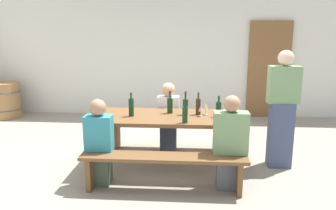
{
  "coord_description": "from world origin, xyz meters",
  "views": [
    {
      "loc": [
        0.32,
        -4.49,
        1.91
      ],
      "look_at": [
        0.0,
        0.0,
        0.9
      ],
      "focal_mm": 36.01,
      "sensor_mm": 36.0,
      "label": 1
    }
  ],
  "objects_px": {
    "seated_guest_near_1": "(230,145)",
    "standing_host": "(282,112)",
    "bench_near": "(164,163)",
    "wine_glass_3": "(201,109)",
    "wine_glass_0": "(228,106)",
    "wine_glass_1": "(98,108)",
    "wine_bottle_0": "(219,109)",
    "wine_bottle_3": "(185,114)",
    "wine_glass_4": "(225,102)",
    "wine_bottle_2": "(170,105)",
    "wine_barrel": "(5,100)",
    "wine_bottle_5": "(131,107)",
    "seated_guest_far_0": "(168,119)",
    "tasting_table": "(168,121)",
    "wine_bottle_1": "(198,106)",
    "wine_bottle_4": "(185,106)",
    "wooden_door": "(269,70)",
    "wine_glass_2": "(206,106)",
    "seated_guest_near_0": "(99,144)"
  },
  "relations": [
    {
      "from": "bench_near",
      "to": "wine_bottle_5",
      "type": "relative_size",
      "value": 6.12
    },
    {
      "from": "wine_bottle_0",
      "to": "seated_guest_near_0",
      "type": "bearing_deg",
      "value": -158.59
    },
    {
      "from": "wine_bottle_0",
      "to": "wine_bottle_5",
      "type": "distance_m",
      "value": 1.19
    },
    {
      "from": "wooden_door",
      "to": "wine_bottle_1",
      "type": "bearing_deg",
      "value": -118.61
    },
    {
      "from": "wine_bottle_4",
      "to": "seated_guest_far_0",
      "type": "bearing_deg",
      "value": 117.43
    },
    {
      "from": "seated_guest_near_0",
      "to": "wine_bottle_3",
      "type": "bearing_deg",
      "value": -76.93
    },
    {
      "from": "wine_bottle_5",
      "to": "wine_barrel",
      "type": "distance_m",
      "value": 4.22
    },
    {
      "from": "tasting_table",
      "to": "wine_bottle_0",
      "type": "xyz_separation_m",
      "value": [
        0.69,
        -0.01,
        0.18
      ]
    },
    {
      "from": "wine_glass_1",
      "to": "wine_glass_4",
      "type": "height_order",
      "value": "wine_glass_4"
    },
    {
      "from": "wine_glass_3",
      "to": "wine_glass_2",
      "type": "bearing_deg",
      "value": 52.44
    },
    {
      "from": "wine_bottle_0",
      "to": "wine_bottle_2",
      "type": "bearing_deg",
      "value": 166.93
    },
    {
      "from": "wine_glass_0",
      "to": "wine_bottle_1",
      "type": "bearing_deg",
      "value": 179.98
    },
    {
      "from": "wooden_door",
      "to": "wine_glass_4",
      "type": "xyz_separation_m",
      "value": [
        -1.18,
        -2.62,
        -0.17
      ]
    },
    {
      "from": "bench_near",
      "to": "standing_host",
      "type": "height_order",
      "value": "standing_host"
    },
    {
      "from": "seated_guest_far_0",
      "to": "wine_bottle_5",
      "type": "bearing_deg",
      "value": -35.09
    },
    {
      "from": "wine_glass_4",
      "to": "wine_glass_0",
      "type": "bearing_deg",
      "value": -86.72
    },
    {
      "from": "wine_bottle_1",
      "to": "wine_bottle_4",
      "type": "relative_size",
      "value": 0.95
    },
    {
      "from": "wine_glass_0",
      "to": "wine_glass_1",
      "type": "bearing_deg",
      "value": -174.06
    },
    {
      "from": "wine_bottle_5",
      "to": "wine_glass_1",
      "type": "relative_size",
      "value": 1.95
    },
    {
      "from": "wine_glass_1",
      "to": "seated_guest_far_0",
      "type": "height_order",
      "value": "seated_guest_far_0"
    },
    {
      "from": "wooden_door",
      "to": "bench_near",
      "type": "xyz_separation_m",
      "value": [
        -2.0,
        -3.73,
        -0.69
      ]
    },
    {
      "from": "standing_host",
      "to": "bench_near",
      "type": "bearing_deg",
      "value": 29.58
    },
    {
      "from": "wine_bottle_3",
      "to": "seated_guest_far_0",
      "type": "xyz_separation_m",
      "value": [
        -0.28,
        0.95,
        -0.32
      ]
    },
    {
      "from": "wine_glass_3",
      "to": "wine_barrel",
      "type": "relative_size",
      "value": 0.2
    },
    {
      "from": "wine_bottle_2",
      "to": "wine_glass_2",
      "type": "height_order",
      "value": "wine_bottle_2"
    },
    {
      "from": "wine_bottle_2",
      "to": "wine_barrel",
      "type": "xyz_separation_m",
      "value": [
        -3.82,
        2.37,
        -0.48
      ]
    },
    {
      "from": "wine_bottle_4",
      "to": "wine_glass_3",
      "type": "distance_m",
      "value": 0.23
    },
    {
      "from": "wine_glass_1",
      "to": "bench_near",
      "type": "bearing_deg",
      "value": -34.35
    },
    {
      "from": "seated_guest_near_0",
      "to": "wine_bottle_0",
      "type": "bearing_deg",
      "value": -68.59
    },
    {
      "from": "wine_bottle_1",
      "to": "wine_bottle_3",
      "type": "relative_size",
      "value": 1.05
    },
    {
      "from": "wine_glass_3",
      "to": "wine_bottle_2",
      "type": "bearing_deg",
      "value": 160.44
    },
    {
      "from": "wine_glass_3",
      "to": "standing_host",
      "type": "xyz_separation_m",
      "value": [
        1.13,
        0.15,
        -0.06
      ]
    },
    {
      "from": "wine_bottle_2",
      "to": "wine_glass_1",
      "type": "height_order",
      "value": "wine_bottle_2"
    },
    {
      "from": "wine_bottle_0",
      "to": "wine_bottle_3",
      "type": "distance_m",
      "value": 0.56
    },
    {
      "from": "bench_near",
      "to": "wine_glass_3",
      "type": "relative_size",
      "value": 12.76
    },
    {
      "from": "wine_bottle_4",
      "to": "wine_bottle_5",
      "type": "bearing_deg",
      "value": -169.89
    },
    {
      "from": "wine_glass_0",
      "to": "seated_guest_near_1",
      "type": "bearing_deg",
      "value": -92.88
    },
    {
      "from": "tasting_table",
      "to": "wine_glass_2",
      "type": "height_order",
      "value": "wine_glass_2"
    },
    {
      "from": "tasting_table",
      "to": "wine_bottle_3",
      "type": "height_order",
      "value": "wine_bottle_3"
    },
    {
      "from": "wine_bottle_0",
      "to": "wine_glass_1",
      "type": "height_order",
      "value": "wine_bottle_0"
    },
    {
      "from": "wine_barrel",
      "to": "wine_bottle_0",
      "type": "bearing_deg",
      "value": -29.37
    },
    {
      "from": "wine_bottle_0",
      "to": "wine_bottle_5",
      "type": "bearing_deg",
      "value": -177.28
    },
    {
      "from": "wooden_door",
      "to": "wine_bottle_3",
      "type": "height_order",
      "value": "wooden_door"
    },
    {
      "from": "wine_bottle_5",
      "to": "wine_barrel",
      "type": "bearing_deg",
      "value": 141.97
    },
    {
      "from": "wooden_door",
      "to": "wine_glass_2",
      "type": "relative_size",
      "value": 12.14
    },
    {
      "from": "seated_guest_near_1",
      "to": "standing_host",
      "type": "distance_m",
      "value": 1.11
    },
    {
      "from": "wine_glass_3",
      "to": "seated_guest_far_0",
      "type": "xyz_separation_m",
      "value": [
        -0.49,
        0.6,
        -0.32
      ]
    },
    {
      "from": "wine_bottle_2",
      "to": "wine_bottle_5",
      "type": "height_order",
      "value": "wine_bottle_5"
    },
    {
      "from": "wine_glass_0",
      "to": "seated_guest_far_0",
      "type": "xyz_separation_m",
      "value": [
        -0.87,
        0.51,
        -0.33
      ]
    },
    {
      "from": "wine_glass_0",
      "to": "standing_host",
      "type": "bearing_deg",
      "value": 4.69
    }
  ]
}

